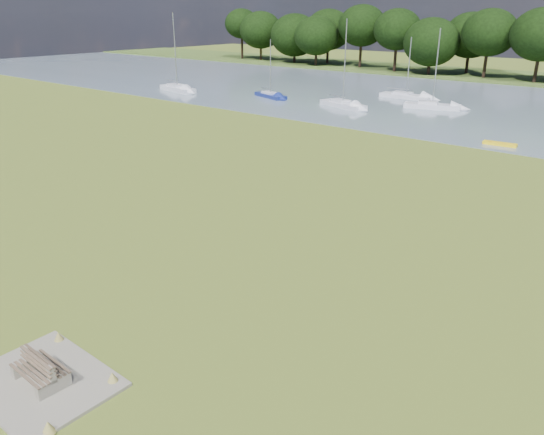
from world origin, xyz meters
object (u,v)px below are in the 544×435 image
Objects in this scene: sailboat_4 at (177,87)px; sailboat_6 at (406,95)px; sailboat_3 at (270,94)px; kayak at (500,144)px; sailboat_0 at (342,103)px; bench_pair at (40,370)px; sailboat_5 at (432,104)px.

sailboat_4 reaches higher than sailboat_6.
sailboat_6 is (13.11, 10.12, 0.03)m from sailboat_3.
kayak is 30.87m from sailboat_3.
sailboat_6 is (2.58, 10.24, -0.05)m from sailboat_0.
bench_pair is 0.19× the size of sailboat_0.
kayak is at bearing 7.11° from sailboat_4.
sailboat_3 reaches higher than kayak.
sailboat_4 is (-43.08, 3.91, 0.40)m from kayak.
sailboat_6 is at bearing 106.75° from bench_pair.
bench_pair is 57.85m from sailboat_6.
sailboat_0 reaches higher than sailboat_3.
sailboat_5 is (8.11, 5.24, 0.02)m from sailboat_0.
sailboat_6 is at bearing 120.60° from sailboat_5.
kayak is 43.26m from sailboat_4.
sailboat_3 is (-10.53, 0.11, -0.07)m from sailboat_0.
kayak is 0.37× the size of sailboat_3.
kayak is 20.77m from sailboat_0.
kayak is 0.36× the size of sailboat_6.
sailboat_4 is (-23.65, -3.44, 0.07)m from sailboat_0.
sailboat_4 is at bearing 177.97° from sailboat_5.
bench_pair is 0.21× the size of sailboat_5.
sailboat_3 is at bearing -162.66° from sailboat_0.
kayak is at bearing 4.82° from sailboat_3.
sailboat_0 is at bearing 18.20° from sailboat_3.
sailboat_0 reaches higher than sailboat_6.
sailboat_5 is at bearing 34.19° from sailboat_3.
sailboat_4 is at bearing -146.02° from sailboat_3.
sailboat_5 is (-11.32, 12.59, 0.35)m from kayak.
sailboat_6 is (-16.85, 17.59, 0.29)m from kayak.
sailboat_5 is at bearing 102.38° from bench_pair.
sailboat_0 is at bearing 154.68° from kayak.
kayak is 0.26× the size of sailboat_4.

